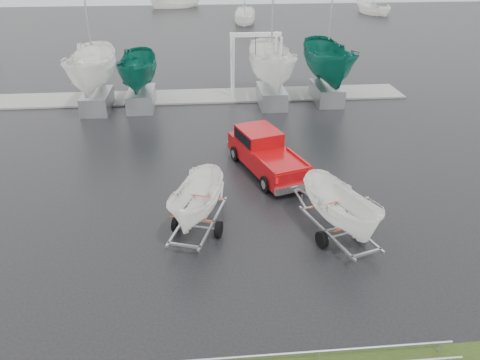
% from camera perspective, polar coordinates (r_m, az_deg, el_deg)
% --- Properties ---
extents(ground_plane, '(120.00, 120.00, 0.00)m').
position_cam_1_polar(ground_plane, '(19.93, -8.23, -1.45)').
color(ground_plane, black).
rests_on(ground_plane, ground).
extents(dock, '(30.00, 3.00, 0.12)m').
position_cam_1_polar(dock, '(31.91, -7.38, 10.02)').
color(dock, gray).
rests_on(dock, ground).
extents(pickup_truck, '(3.29, 5.54, 1.75)m').
position_cam_1_polar(pickup_truck, '(21.31, 2.99, 3.54)').
color(pickup_truck, '#99080B').
rests_on(pickup_truck, ground).
extents(trailer_hitched, '(2.22, 3.79, 4.54)m').
position_cam_1_polar(trailer_hitched, '(15.93, 12.64, 0.34)').
color(trailer_hitched, '#97999F').
rests_on(trailer_hitched, ground).
extents(trailer_parked, '(2.26, 3.79, 4.41)m').
position_cam_1_polar(trailer_parked, '(16.10, -5.34, 0.97)').
color(trailer_parked, '#97999F').
rests_on(trailer_parked, ground).
extents(boat_hoist, '(3.30, 2.18, 4.12)m').
position_cam_1_polar(boat_hoist, '(31.43, 1.89, 14.91)').
color(boat_hoist, silver).
rests_on(boat_hoist, ground).
extents(keelboat_0, '(2.65, 3.20, 10.83)m').
position_cam_1_polar(keelboat_0, '(29.59, -18.00, 15.91)').
color(keelboat_0, '#97999F').
rests_on(keelboat_0, ground).
extents(keelboat_1, '(2.25, 3.20, 7.09)m').
position_cam_1_polar(keelboat_1, '(29.47, -12.49, 15.21)').
color(keelboat_1, '#97999F').
rests_on(keelboat_1, ground).
extents(keelboat_2, '(2.65, 3.20, 10.83)m').
position_cam_1_polar(keelboat_2, '(29.29, 4.07, 17.01)').
color(keelboat_2, '#97999F').
rests_on(keelboat_2, ground).
extents(keelboat_3, '(2.69, 3.20, 10.86)m').
position_cam_1_polar(keelboat_3, '(30.35, 11.10, 17.08)').
color(keelboat_3, '#97999F').
rests_on(keelboat_3, ground).
extents(mast_rack_2, '(7.00, 0.56, 0.06)m').
position_cam_1_polar(mast_rack_2, '(12.49, 9.84, -20.74)').
color(mast_rack_2, '#97999F').
rests_on(mast_rack_2, ground).
extents(moored_boat_1, '(3.67, 3.62, 11.87)m').
position_cam_1_polar(moored_boat_1, '(74.92, -7.92, 20.08)').
color(moored_boat_1, white).
rests_on(moored_boat_1, ground).
extents(moored_boat_2, '(2.84, 2.90, 11.37)m').
position_cam_1_polar(moored_boat_2, '(60.84, 0.54, 18.60)').
color(moored_boat_2, white).
rests_on(moored_boat_2, ground).
extents(moored_boat_3, '(3.11, 3.15, 11.14)m').
position_cam_1_polar(moored_boat_3, '(70.39, 15.76, 18.89)').
color(moored_boat_3, white).
rests_on(moored_boat_3, ground).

